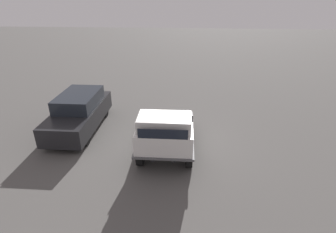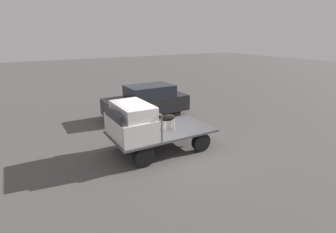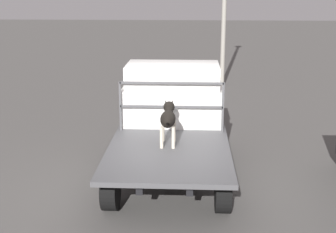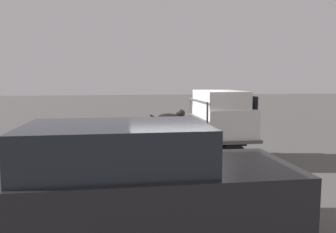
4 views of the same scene
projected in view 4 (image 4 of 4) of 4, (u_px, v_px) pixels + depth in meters
The scene contains 6 objects.
ground_plane at pixel (178, 164), 8.81m from camera, with size 80.00×80.00×0.00m, color #514F4C.
flatbed_truck at pixel (178, 143), 8.75m from camera, with size 3.85×2.09×0.77m.
truck_cab at pixel (222, 114), 8.84m from camera, with size 1.27×1.97×1.18m.
truck_headboard at pixel (198, 112), 8.73m from camera, with size 0.04×1.97×0.95m.
dog at pixel (171, 118), 8.67m from camera, with size 0.99×0.26×0.72m.
parked_sedan at pixel (130, 184), 4.49m from camera, with size 4.43×1.76×1.66m.
Camera 4 is at (-1.54, -8.48, 2.26)m, focal length 35.00 mm.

